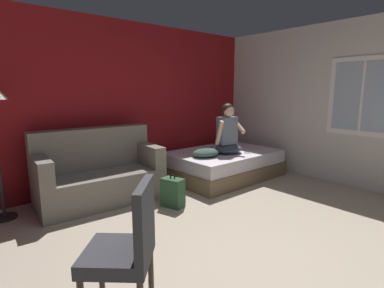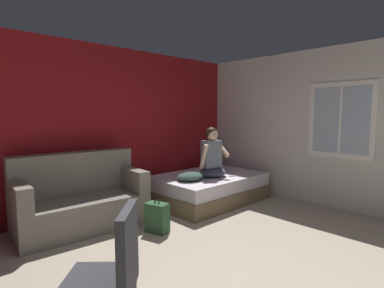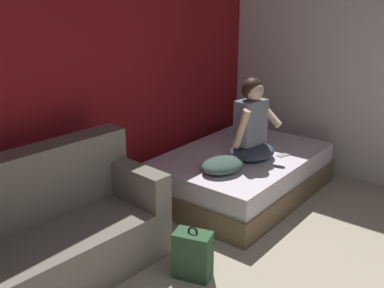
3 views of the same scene
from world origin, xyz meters
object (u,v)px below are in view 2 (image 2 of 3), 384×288
Objects in this scene: couch at (81,200)px; side_chair at (109,274)px; bed at (208,188)px; throw_pillow at (191,176)px; backpack at (158,218)px; cell_phone at (233,176)px; person_seated at (212,157)px.

couch is 1.79× the size of side_chair.
throw_pillow reaches higher than bed.
throw_pillow reaches higher than backpack.
couch is 3.83× the size of backpack.
couch is 2.41m from side_chair.
backpack is 1.15m from throw_pillow.
couch reaches higher than cell_phone.
couch is 1.75m from throw_pillow.
bed is 2.04× the size of side_chair.
throw_pillow is 3.33× the size of cell_phone.
bed is 1.14× the size of couch.
bed is at bearing 12.99° from throw_pillow.
cell_phone is at bearing -16.55° from couch.
bed is 0.65m from throw_pillow.
bed is 1.66m from backpack.
person_seated is 1.91× the size of backpack.
bed is 0.52m from cell_phone.
person_seated is at bearing -111.54° from bed.
cell_phone is (0.28, -0.25, -0.35)m from person_seated.
bed is at bearing -8.53° from couch.
cell_phone is at bearing 4.86° from backpack.
backpack is at bearing -52.68° from couch.
couch is 2.01× the size of person_seated.
side_chair reaches higher than bed.
person_seated reaches higher than backpack.
person_seated is at bearing 14.75° from backpack.
side_chair is (-3.02, -1.95, 0.30)m from bed.
cell_phone is (0.78, -0.27, -0.07)m from throw_pillow.
throw_pillow is (1.01, 0.42, 0.36)m from backpack.
backpack is 1.82m from cell_phone.
couch is 2.57m from cell_phone.
backpack is (1.45, 1.40, -0.34)m from side_chair.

